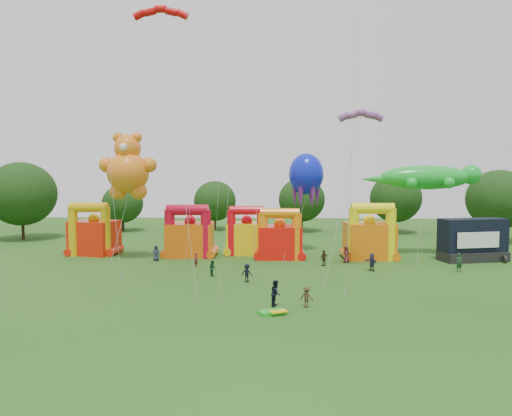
{
  "coord_description": "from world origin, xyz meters",
  "views": [
    {
      "loc": [
        2.41,
        -27.32,
        9.86
      ],
      "look_at": [
        0.84,
        18.0,
        6.69
      ],
      "focal_mm": 32.0,
      "sensor_mm": 36.0,
      "label": 1
    }
  ],
  "objects_px": {
    "bouncy_castle_2": "(247,236)",
    "spectator_4": "(324,258)",
    "stage_trailer": "(473,240)",
    "spectator_0": "(156,253)",
    "teddy_bear_kite": "(126,180)",
    "bouncy_castle_0": "(94,235)",
    "gecko_kite": "(423,198)",
    "octopus_kite": "(300,208)"
  },
  "relations": [
    {
      "from": "octopus_kite",
      "to": "spectator_0",
      "type": "relative_size",
      "value": 7.04
    },
    {
      "from": "teddy_bear_kite",
      "to": "spectator_0",
      "type": "relative_size",
      "value": 8.2
    },
    {
      "from": "bouncy_castle_0",
      "to": "teddy_bear_kite",
      "type": "distance_m",
      "value": 9.81
    },
    {
      "from": "stage_trailer",
      "to": "gecko_kite",
      "type": "height_order",
      "value": "gecko_kite"
    },
    {
      "from": "spectator_4",
      "to": "stage_trailer",
      "type": "bearing_deg",
      "value": 153.87
    },
    {
      "from": "bouncy_castle_0",
      "to": "gecko_kite",
      "type": "height_order",
      "value": "gecko_kite"
    },
    {
      "from": "stage_trailer",
      "to": "spectator_0",
      "type": "height_order",
      "value": "stage_trailer"
    },
    {
      "from": "teddy_bear_kite",
      "to": "gecko_kite",
      "type": "xyz_separation_m",
      "value": [
        35.2,
        3.77,
        -2.27
      ]
    },
    {
      "from": "teddy_bear_kite",
      "to": "gecko_kite",
      "type": "relative_size",
      "value": 1.02
    },
    {
      "from": "gecko_kite",
      "to": "spectator_0",
      "type": "relative_size",
      "value": 8.05
    },
    {
      "from": "bouncy_castle_0",
      "to": "stage_trailer",
      "type": "relative_size",
      "value": 0.82
    },
    {
      "from": "teddy_bear_kite",
      "to": "gecko_kite",
      "type": "distance_m",
      "value": 35.47
    },
    {
      "from": "stage_trailer",
      "to": "spectator_4",
      "type": "height_order",
      "value": "stage_trailer"
    },
    {
      "from": "bouncy_castle_0",
      "to": "spectator_0",
      "type": "relative_size",
      "value": 3.63
    },
    {
      "from": "teddy_bear_kite",
      "to": "spectator_4",
      "type": "height_order",
      "value": "teddy_bear_kite"
    },
    {
      "from": "octopus_kite",
      "to": "teddy_bear_kite",
      "type": "bearing_deg",
      "value": -166.45
    },
    {
      "from": "bouncy_castle_0",
      "to": "stage_trailer",
      "type": "distance_m",
      "value": 45.93
    },
    {
      "from": "bouncy_castle_0",
      "to": "bouncy_castle_2",
      "type": "xyz_separation_m",
      "value": [
        19.27,
        0.8,
        -0.16
      ]
    },
    {
      "from": "spectator_4",
      "to": "teddy_bear_kite",
      "type": "bearing_deg",
      "value": -44.33
    },
    {
      "from": "spectator_0",
      "to": "octopus_kite",
      "type": "bearing_deg",
      "value": -0.65
    },
    {
      "from": "bouncy_castle_0",
      "to": "teddy_bear_kite",
      "type": "xyz_separation_m",
      "value": [
        5.63,
        -4.05,
        6.94
      ]
    },
    {
      "from": "gecko_kite",
      "to": "octopus_kite",
      "type": "relative_size",
      "value": 1.14
    },
    {
      "from": "gecko_kite",
      "to": "spectator_0",
      "type": "height_order",
      "value": "gecko_kite"
    },
    {
      "from": "bouncy_castle_2",
      "to": "spectator_4",
      "type": "height_order",
      "value": "bouncy_castle_2"
    },
    {
      "from": "bouncy_castle_0",
      "to": "bouncy_castle_2",
      "type": "distance_m",
      "value": 19.29
    },
    {
      "from": "teddy_bear_kite",
      "to": "spectator_4",
      "type": "relative_size",
      "value": 8.44
    },
    {
      "from": "bouncy_castle_2",
      "to": "octopus_kite",
      "type": "height_order",
      "value": "octopus_kite"
    },
    {
      "from": "octopus_kite",
      "to": "spectator_4",
      "type": "distance_m",
      "value": 9.15
    },
    {
      "from": "spectator_0",
      "to": "bouncy_castle_0",
      "type": "bearing_deg",
      "value": 138.3
    },
    {
      "from": "bouncy_castle_2",
      "to": "spectator_0",
      "type": "bearing_deg",
      "value": -154.4
    },
    {
      "from": "bouncy_castle_0",
      "to": "gecko_kite",
      "type": "xyz_separation_m",
      "value": [
        40.82,
        -0.29,
        4.66
      ]
    },
    {
      "from": "octopus_kite",
      "to": "spectator_4",
      "type": "bearing_deg",
      "value": -72.75
    },
    {
      "from": "bouncy_castle_0",
      "to": "bouncy_castle_2",
      "type": "bearing_deg",
      "value": 2.39
    },
    {
      "from": "stage_trailer",
      "to": "spectator_4",
      "type": "distance_m",
      "value": 18.16
    },
    {
      "from": "bouncy_castle_0",
      "to": "spectator_0",
      "type": "xyz_separation_m",
      "value": [
        8.97,
        -4.13,
        -1.6
      ]
    },
    {
      "from": "gecko_kite",
      "to": "octopus_kite",
      "type": "distance_m",
      "value": 15.02
    },
    {
      "from": "octopus_kite",
      "to": "spectator_0",
      "type": "xyz_separation_m",
      "value": [
        -16.92,
        -4.96,
        -5.02
      ]
    },
    {
      "from": "spectator_0",
      "to": "spectator_4",
      "type": "distance_m",
      "value": 19.32
    },
    {
      "from": "stage_trailer",
      "to": "spectator_0",
      "type": "bearing_deg",
      "value": -177.7
    },
    {
      "from": "bouncy_castle_2",
      "to": "gecko_kite",
      "type": "xyz_separation_m",
      "value": [
        21.55,
        -1.09,
        4.82
      ]
    },
    {
      "from": "gecko_kite",
      "to": "octopus_kite",
      "type": "xyz_separation_m",
      "value": [
        -14.93,
        1.12,
        -1.24
      ]
    },
    {
      "from": "stage_trailer",
      "to": "spectator_0",
      "type": "distance_m",
      "value": 36.94
    }
  ]
}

